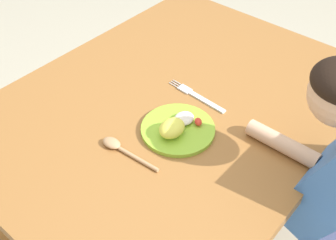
# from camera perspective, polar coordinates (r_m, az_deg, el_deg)

# --- Properties ---
(ground_plane) EXTENTS (8.00, 8.00, 0.00)m
(ground_plane) POSITION_cam_1_polar(r_m,az_deg,el_deg) (1.84, 0.83, -13.51)
(ground_plane) COLOR #A9A38E
(dining_table) EXTENTS (1.25, 0.96, 0.67)m
(dining_table) POSITION_cam_1_polar(r_m,az_deg,el_deg) (1.39, 1.08, 0.28)
(dining_table) COLOR #94602F
(dining_table) RESTS_ON ground_plane
(plate) EXTENTS (0.22, 0.22, 0.06)m
(plate) POSITION_cam_1_polar(r_m,az_deg,el_deg) (1.23, 1.24, -1.07)
(plate) COLOR #8DBF31
(plate) RESTS_ON dining_table
(fork) EXTENTS (0.03, 0.23, 0.01)m
(fork) POSITION_cam_1_polar(r_m,az_deg,el_deg) (1.36, 4.06, 3.15)
(fork) COLOR silver
(fork) RESTS_ON dining_table
(spoon) EXTENTS (0.04, 0.20, 0.02)m
(spoon) POSITION_cam_1_polar(r_m,az_deg,el_deg) (1.19, -6.64, -3.70)
(spoon) COLOR tan
(spoon) RESTS_ON dining_table
(person) EXTENTS (0.22, 0.43, 1.00)m
(person) POSITION_cam_1_polar(r_m,az_deg,el_deg) (1.31, 21.37, -12.14)
(person) COLOR #484A61
(person) RESTS_ON ground_plane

